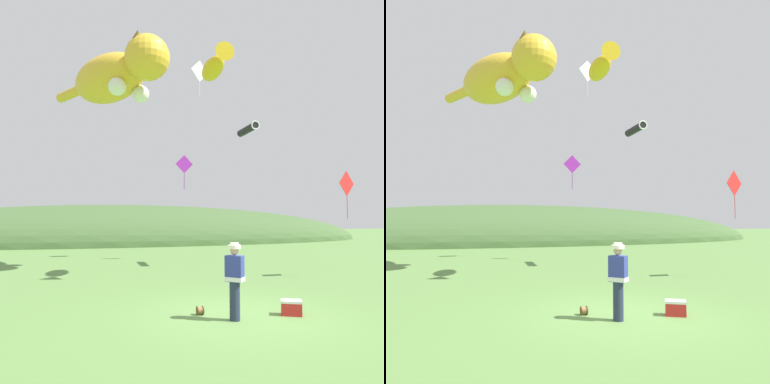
# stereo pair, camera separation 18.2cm
# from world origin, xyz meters

# --- Properties ---
(ground_plane) EXTENTS (120.00, 120.00, 0.00)m
(ground_plane) POSITION_xyz_m (0.00, 0.00, 0.00)
(ground_plane) COLOR #5B8442
(distant_hill_ridge) EXTENTS (56.05, 15.39, 7.28)m
(distant_hill_ridge) POSITION_xyz_m (-2.67, 28.67, 0.00)
(distant_hill_ridge) COLOR #426033
(distant_hill_ridge) RESTS_ON ground
(festival_attendant) EXTENTS (0.48, 0.48, 1.77)m
(festival_attendant) POSITION_xyz_m (-0.20, -0.29, 0.95)
(festival_attendant) COLOR #232D47
(festival_attendant) RESTS_ON ground
(kite_spool) EXTENTS (0.16, 0.21, 0.21)m
(kite_spool) POSITION_xyz_m (-0.82, 0.42, 0.11)
(kite_spool) COLOR olive
(kite_spool) RESTS_ON ground
(picnic_cooler) EXTENTS (0.58, 0.51, 0.36)m
(picnic_cooler) POSITION_xyz_m (1.30, -0.22, 0.18)
(picnic_cooler) COLOR red
(picnic_cooler) RESTS_ON ground
(kite_giant_cat) EXTENTS (5.26, 7.75, 2.65)m
(kite_giant_cat) POSITION_xyz_m (-2.23, 9.49, 9.18)
(kite_giant_cat) COLOR gold
(kite_fish_windsock) EXTENTS (0.93, 2.76, 0.84)m
(kite_fish_windsock) POSITION_xyz_m (1.32, 5.31, 8.42)
(kite_fish_windsock) COLOR gold
(kite_tube_streamer) EXTENTS (0.44, 1.86, 0.44)m
(kite_tube_streamer) POSITION_xyz_m (4.12, 8.34, 6.73)
(kite_tube_streamer) COLOR black
(kite_diamond_violet) EXTENTS (1.03, 0.06, 1.93)m
(kite_diamond_violet) POSITION_xyz_m (1.77, 11.81, 5.36)
(kite_diamond_violet) COLOR purple
(kite_diamond_white) EXTENTS (1.17, 0.49, 2.16)m
(kite_diamond_white) POSITION_xyz_m (2.74, 11.98, 10.93)
(kite_diamond_white) COLOR white
(kite_diamond_red) EXTENTS (0.96, 0.37, 1.92)m
(kite_diamond_red) POSITION_xyz_m (6.55, 4.25, 3.71)
(kite_diamond_red) COLOR red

